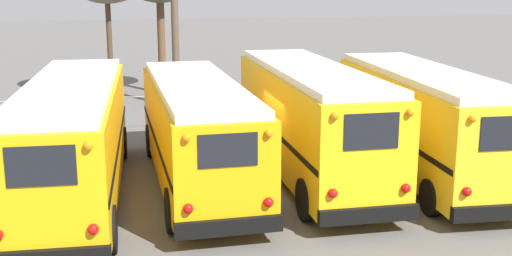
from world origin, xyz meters
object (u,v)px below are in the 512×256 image
school_bus_2 (310,117)px  school_bus_3 (422,119)px  utility_pole (174,2)px  school_bus_1 (197,129)px  school_bus_0 (73,136)px

school_bus_2 → school_bus_3: bearing=-8.0°
school_bus_3 → school_bus_2: bearing=172.0°
school_bus_2 → utility_pole: bearing=104.4°
school_bus_1 → school_bus_3: size_ratio=1.00×
school_bus_0 → utility_pole: 12.97m
school_bus_3 → school_bus_0: bearing=-179.0°
school_bus_0 → school_bus_1: bearing=8.1°
school_bus_2 → utility_pole: utility_pole is taller
school_bus_0 → utility_pole: (3.72, 12.05, 3.04)m
school_bus_0 → school_bus_2: bearing=5.4°
school_bus_0 → school_bus_3: school_bus_3 is taller
school_bus_0 → utility_pole: bearing=72.8°
school_bus_0 → school_bus_2: school_bus_2 is taller
school_bus_3 → utility_pole: utility_pole is taller
school_bus_2 → school_bus_1: bearing=-177.2°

